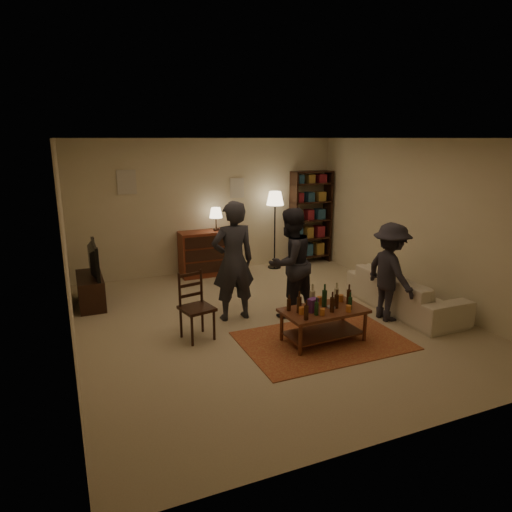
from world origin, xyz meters
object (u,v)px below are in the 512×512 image
coffee_table (323,313)px  sofa (405,292)px  dining_chair (195,303)px  person_right (290,263)px  bookshelf (311,216)px  person_left (233,261)px  floor_lamp (275,204)px  tv_stand (90,283)px  dresser (205,252)px  person_by_sofa (390,272)px

coffee_table → sofa: (1.83, 0.52, -0.11)m
dining_chair → person_right: 1.64m
coffee_table → bookshelf: bookshelf is taller
dining_chair → person_left: 0.94m
floor_lamp → person_left: 2.97m
dining_chair → tv_stand: tv_stand is taller
tv_stand → dresser: size_ratio=0.78×
floor_lamp → dining_chair: bearing=-132.2°
person_right → floor_lamp: bearing=-129.7°
dresser → bookshelf: (2.44, 0.07, 0.56)m
person_left → coffee_table: bearing=123.5°
person_left → person_by_sofa: person_left is taller
tv_stand → person_right: bearing=-30.4°
tv_stand → bookshelf: (4.69, 0.98, 0.65)m
dresser → bookshelf: 2.50m
dining_chair → dresser: 3.00m
sofa → dining_chair: bearing=85.2°
coffee_table → person_by_sofa: (1.33, 0.30, 0.34)m
bookshelf → person_by_sofa: 3.45m
tv_stand → person_right: (2.84, -1.67, 0.46)m
dining_chair → tv_stand: 2.29m
person_left → tv_stand: bearing=-37.1°
coffee_table → person_left: bearing=123.8°
dining_chair → person_right: bearing=-3.3°
coffee_table → tv_stand: size_ratio=1.10×
bookshelf → person_by_sofa: size_ratio=1.35×
dining_chair → floor_lamp: 3.84m
coffee_table → bookshelf: bearing=63.1°
dresser → person_right: person_right is taller
tv_stand → person_by_sofa: bearing=-30.2°
coffee_table → dining_chair: (-1.56, 0.80, 0.09)m
tv_stand → person_right: size_ratio=0.62×
bookshelf → coffee_table: bearing=-116.9°
dining_chair → person_by_sofa: (2.89, -0.50, 0.25)m
person_right → sofa: bearing=144.0°
tv_stand → dresser: dresser is taller
person_by_sofa → sofa: bearing=-65.9°
bookshelf → sofa: size_ratio=0.97×
person_right → bookshelf: bearing=-144.6°
dresser → floor_lamp: (1.51, -0.06, 0.91)m
dresser → person_right: size_ratio=0.80×
dresser → person_left: bearing=-96.5°
tv_stand → person_by_sofa: (4.14, -2.41, 0.36)m
person_left → person_by_sofa: bearing=156.3°
sofa → person_right: (-1.81, 0.53, 0.54)m
bookshelf → floor_lamp: bookshelf is taller
floor_lamp → sofa: floor_lamp is taller
coffee_table → person_by_sofa: size_ratio=0.77×
floor_lamp → person_by_sofa: floor_lamp is taller
person_by_sofa → person_right: bearing=61.4°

